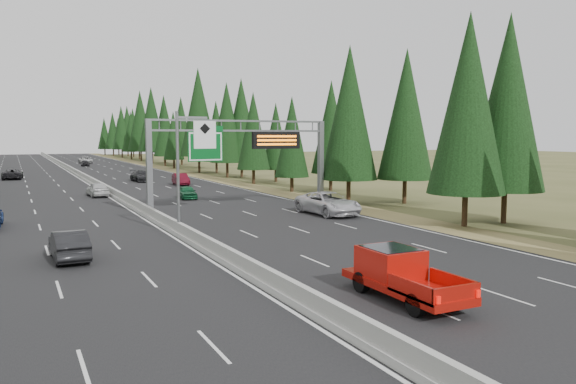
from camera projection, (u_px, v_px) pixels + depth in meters
name	position (u px, v px, depth m)	size (l,w,h in m)	color
road	(83.00, 179.00, 85.57)	(32.00, 260.00, 0.08)	black
shoulder_right	(196.00, 175.00, 93.39)	(3.60, 260.00, 0.06)	olive
median_barrier	(83.00, 176.00, 85.53)	(0.70, 260.00, 0.85)	#969691
sign_gantry	(248.00, 150.00, 48.68)	(16.75, 0.98, 7.80)	slate
hov_sign_pole	(187.00, 164.00, 36.22)	(2.80, 0.50, 8.00)	slate
tree_row_right	(221.00, 122.00, 93.60)	(11.33, 241.50, 18.53)	black
silver_minivan	(328.00, 203.00, 46.05)	(3.05, 6.62, 1.84)	silver
red_pickup	(397.00, 271.00, 22.34)	(2.12, 5.92, 1.93)	black
car_ahead_green	(187.00, 192.00, 57.67)	(1.58, 3.93, 1.34)	#155E34
car_ahead_dkred	(181.00, 179.00, 73.74)	(1.64, 4.70, 1.55)	#550C19
car_ahead_dkgrey	(141.00, 176.00, 79.57)	(2.16, 5.32, 1.54)	black
car_ahead_white	(86.00, 160.00, 132.68)	(2.56, 5.55, 1.54)	silver
car_ahead_far	(85.00, 163.00, 120.32)	(1.57, 3.89, 1.33)	black
car_onc_near	(69.00, 245.00, 29.18)	(1.64, 4.70, 1.55)	black
car_onc_white	(98.00, 189.00, 59.82)	(1.82, 4.52, 1.54)	#B7B7B7
car_onc_far	(13.00, 174.00, 83.74)	(2.62, 5.69, 1.58)	black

